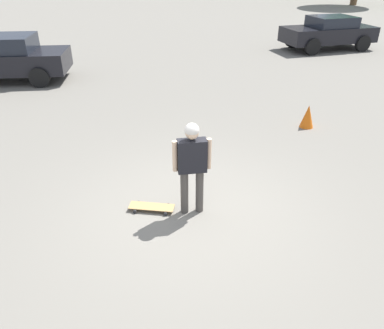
{
  "coord_description": "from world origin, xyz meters",
  "views": [
    {
      "loc": [
        4.72,
        -2.0,
        3.73
      ],
      "look_at": [
        0.0,
        0.0,
        0.89
      ],
      "focal_mm": 35.0,
      "sensor_mm": 36.0,
      "label": 1
    }
  ],
  "objects": [
    {
      "name": "ground_plane",
      "position": [
        0.0,
        0.0,
        0.0
      ],
      "size": [
        220.0,
        220.0,
        0.0
      ],
      "primitive_type": "plane",
      "color": "gray"
    },
    {
      "name": "traffic_cone",
      "position": [
        -2.17,
        4.04,
        0.29
      ],
      "size": [
        0.34,
        0.34,
        0.57
      ],
      "color": "orange",
      "rests_on": "ground_plane"
    },
    {
      "name": "car_parked_near",
      "position": [
        -9.46,
        -2.83,
        0.77
      ],
      "size": [
        2.87,
        4.43,
        1.51
      ],
      "rotation": [
        0.0,
        0.0,
        -1.87
      ],
      "color": "black",
      "rests_on": "ground_plane"
    },
    {
      "name": "car_parked_far",
      "position": [
        -9.25,
        10.68,
        0.77
      ],
      "size": [
        2.27,
        4.32,
        1.45
      ],
      "rotation": [
        0.0,
        0.0,
        -1.68
      ],
      "color": "black",
      "rests_on": "ground_plane"
    },
    {
      "name": "skateboard",
      "position": [
        -0.3,
        -0.61,
        0.06
      ],
      "size": [
        0.58,
        0.77,
        0.08
      ],
      "rotation": [
        0.0,
        0.0,
        -2.11
      ],
      "color": "tan",
      "rests_on": "ground_plane"
    },
    {
      "name": "person",
      "position": [
        0.0,
        0.0,
        0.97
      ],
      "size": [
        0.3,
        0.6,
        1.59
      ],
      "rotation": [
        0.0,
        0.0,
        1.33
      ],
      "color": "#4C4742",
      "rests_on": "ground_plane"
    }
  ]
}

